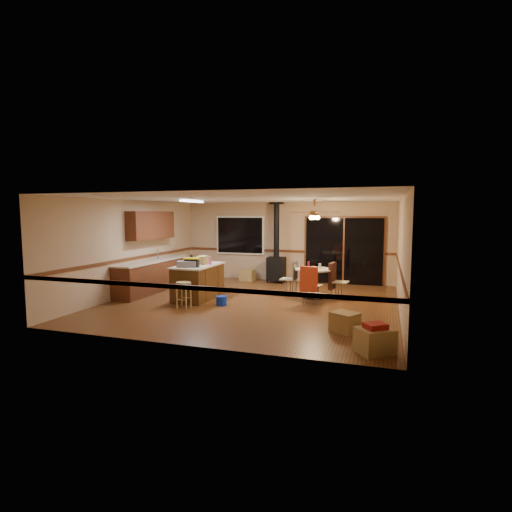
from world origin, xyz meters
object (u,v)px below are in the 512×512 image
at_px(dining_table, 313,278).
at_px(box_corner_b, 345,322).
at_px(toolbox_grey, 187,264).
at_px(toolbox_black, 192,263).
at_px(chair_near, 309,281).
at_px(chair_left, 292,274).
at_px(box_corner_a, 375,341).
at_px(bar_stool, 184,295).
at_px(box_under_window, 247,275).
at_px(kitchen_island, 198,282).
at_px(blue_bucket, 221,301).
at_px(wood_stove, 276,260).
at_px(chair_right, 333,276).

relative_size(dining_table, box_corner_b, 2.10).
bearing_deg(toolbox_grey, toolbox_black, 42.39).
height_order(dining_table, chair_near, chair_near).
xyz_separation_m(chair_left, box_corner_a, (2.28, -4.06, -0.39)).
bearing_deg(bar_stool, dining_table, 37.97).
bearing_deg(chair_near, box_corner_a, -62.15).
relative_size(toolbox_grey, box_under_window, 1.03).
xyz_separation_m(kitchen_island, blue_bucket, (0.87, -0.51, -0.34)).
distance_m(box_corner_a, box_corner_b, 1.18).
bearing_deg(chair_left, dining_table, -8.89).
bearing_deg(box_under_window, toolbox_black, -94.25).
bearing_deg(chair_near, box_corner_b, -62.69).
xyz_separation_m(toolbox_black, bar_stool, (0.12, -0.67, -0.68)).
relative_size(kitchen_island, wood_stove, 0.67).
bearing_deg(chair_right, toolbox_grey, -154.87).
distance_m(wood_stove, box_corner_a, 6.80).
height_order(toolbox_grey, dining_table, toolbox_grey).
xyz_separation_m(wood_stove, chair_right, (2.07, -1.91, -0.13)).
xyz_separation_m(blue_bucket, box_under_window, (-0.59, 3.61, 0.08)).
bearing_deg(toolbox_grey, chair_right, 25.13).
height_order(blue_bucket, chair_near, chair_near).
distance_m(wood_stove, box_under_window, 1.15).
xyz_separation_m(box_corner_a, box_corner_b, (-0.57, 1.03, -0.01)).
xyz_separation_m(wood_stove, dining_table, (1.56, -1.99, -0.19)).
xyz_separation_m(kitchen_island, toolbox_black, (0.02, -0.39, 0.54)).
distance_m(bar_stool, blue_bucket, 0.94).
xyz_separation_m(wood_stove, chair_near, (1.61, -2.86, -0.13)).
xyz_separation_m(toolbox_black, box_under_window, (0.26, 3.49, -0.81)).
distance_m(blue_bucket, chair_right, 3.04).
bearing_deg(box_corner_b, wood_stove, 118.49).
bearing_deg(kitchen_island, toolbox_black, -86.70).
distance_m(bar_stool, box_under_window, 4.16).
distance_m(toolbox_grey, chair_left, 2.87).
relative_size(toolbox_black, chair_left, 0.68).
bearing_deg(dining_table, chair_left, 171.11).
distance_m(kitchen_island, box_under_window, 3.12).
height_order(blue_bucket, chair_right, chair_right).
distance_m(bar_stool, box_corner_b, 3.92).
bearing_deg(toolbox_grey, chair_left, 35.02).
distance_m(wood_stove, chair_left, 2.13).
relative_size(bar_stool, chair_near, 0.89).
height_order(toolbox_grey, box_corner_b, toolbox_grey).
distance_m(dining_table, box_corner_a, 4.33).
bearing_deg(chair_right, chair_left, 179.06).
bearing_deg(wood_stove, box_under_window, 177.19).
bearing_deg(box_corner_a, blue_bucket, 146.87).
bearing_deg(wood_stove, blue_bucket, -96.81).
bearing_deg(box_corner_b, chair_near, 117.31).
height_order(bar_stool, blue_bucket, bar_stool).
distance_m(toolbox_black, box_corner_b, 4.29).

